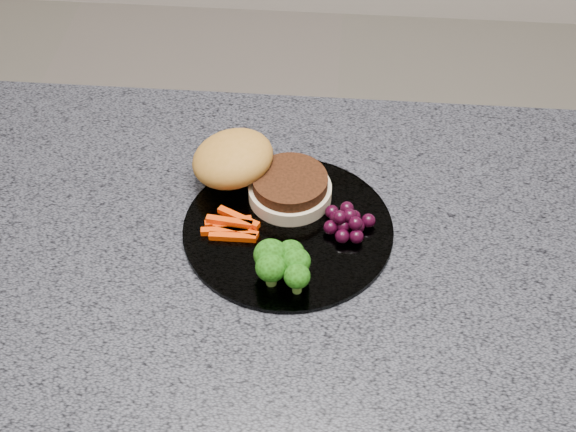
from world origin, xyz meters
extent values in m
cube|color=#4A4B54|center=(0.00, 0.00, 0.88)|extent=(1.20, 0.60, 0.04)
cylinder|color=white|center=(-0.04, 0.03, 0.90)|extent=(0.26, 0.26, 0.01)
cylinder|color=beige|center=(-0.04, 0.08, 0.92)|extent=(0.13, 0.13, 0.02)
cylinder|color=#3D1A0B|center=(-0.04, 0.08, 0.93)|extent=(0.12, 0.12, 0.02)
ellipsoid|color=#A76B29|center=(-0.12, 0.11, 0.94)|extent=(0.13, 0.13, 0.06)
cube|color=#E63803|center=(-0.11, 0.02, 0.91)|extent=(0.06, 0.01, 0.01)
cube|color=#E63803|center=(-0.11, 0.01, 0.91)|extent=(0.06, 0.02, 0.01)
cube|color=#E63803|center=(-0.12, 0.01, 0.91)|extent=(0.06, 0.01, 0.01)
cube|color=#E63803|center=(-0.10, 0.03, 0.92)|extent=(0.06, 0.03, 0.01)
cube|color=#E63803|center=(-0.11, 0.02, 0.92)|extent=(0.06, 0.02, 0.01)
cube|color=#E63803|center=(-0.11, 0.00, 0.91)|extent=(0.06, 0.01, 0.01)
cube|color=#E63803|center=(-0.12, 0.03, 0.91)|extent=(0.06, 0.02, 0.01)
cylinder|color=#5C8931|center=(-0.06, -0.05, 0.91)|extent=(0.01, 0.01, 0.02)
ellipsoid|color=#143707|center=(-0.06, -0.05, 0.93)|extent=(0.04, 0.04, 0.04)
cylinder|color=#5C8931|center=(-0.03, -0.05, 0.91)|extent=(0.01, 0.01, 0.02)
ellipsoid|color=#143707|center=(-0.03, -0.05, 0.93)|extent=(0.03, 0.03, 0.03)
cylinder|color=#5C8931|center=(-0.05, -0.06, 0.91)|extent=(0.01, 0.01, 0.02)
ellipsoid|color=#143707|center=(-0.05, -0.06, 0.93)|extent=(0.04, 0.04, 0.03)
cylinder|color=#5C8931|center=(-0.02, -0.07, 0.91)|extent=(0.01, 0.01, 0.02)
ellipsoid|color=#143707|center=(-0.02, -0.07, 0.93)|extent=(0.03, 0.03, 0.03)
cylinder|color=#5C8931|center=(-0.03, -0.04, 0.91)|extent=(0.01, 0.01, 0.02)
ellipsoid|color=#143707|center=(-0.03, -0.04, 0.93)|extent=(0.03, 0.03, 0.03)
sphere|color=black|center=(0.03, 0.03, 0.91)|extent=(0.02, 0.02, 0.02)
sphere|color=black|center=(0.04, 0.03, 0.91)|extent=(0.02, 0.02, 0.02)
sphere|color=black|center=(0.04, 0.04, 0.91)|extent=(0.02, 0.02, 0.02)
sphere|color=black|center=(0.02, 0.04, 0.91)|extent=(0.02, 0.02, 0.02)
sphere|color=black|center=(0.01, 0.02, 0.91)|extent=(0.02, 0.02, 0.02)
sphere|color=black|center=(0.02, 0.01, 0.91)|extent=(0.02, 0.02, 0.02)
sphere|color=black|center=(0.04, 0.01, 0.91)|extent=(0.02, 0.02, 0.02)
sphere|color=black|center=(0.06, 0.04, 0.91)|extent=(0.02, 0.02, 0.02)
sphere|color=black|center=(0.01, 0.05, 0.91)|extent=(0.02, 0.02, 0.02)
sphere|color=black|center=(0.03, 0.03, 0.93)|extent=(0.02, 0.02, 0.02)
sphere|color=black|center=(0.02, 0.03, 0.93)|extent=(0.02, 0.02, 0.02)
sphere|color=black|center=(0.04, 0.02, 0.93)|extent=(0.02, 0.02, 0.02)
sphere|color=black|center=(0.03, 0.04, 0.93)|extent=(0.02, 0.02, 0.02)
camera|label=1|loc=(0.01, -0.65, 1.62)|focal=50.00mm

